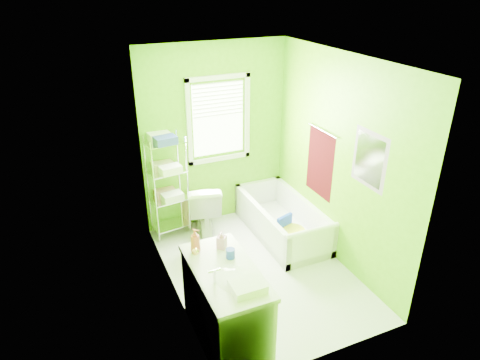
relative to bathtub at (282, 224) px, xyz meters
name	(u,v)px	position (x,y,z in m)	size (l,w,h in m)	color
ground	(258,270)	(-0.67, -0.62, -0.17)	(2.90, 2.90, 0.00)	silver
room_envelope	(261,157)	(-0.67, -0.62, 1.38)	(2.14, 2.94, 2.62)	#59A608
window	(219,115)	(-0.62, 0.81, 1.45)	(0.92, 0.05, 1.22)	white
door	(203,273)	(-1.71, -1.61, 0.83)	(0.09, 0.80, 2.00)	white
right_wall_decor	(338,161)	(0.36, -0.63, 1.15)	(0.04, 1.48, 1.17)	#3B0608
bathtub	(282,224)	(0.00, 0.00, 0.00)	(0.75, 1.62, 0.52)	white
toilet	(204,207)	(-0.99, 0.51, 0.23)	(0.45, 0.79, 0.80)	white
vanity	(226,303)	(-1.45, -1.47, 0.29)	(0.58, 1.13, 1.11)	white
wire_shelf_unit	(167,175)	(-1.43, 0.67, 0.74)	(0.53, 0.43, 1.50)	silver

